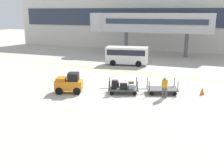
{
  "coord_description": "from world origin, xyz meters",
  "views": [
    {
      "loc": [
        8.53,
        -19.15,
        6.2
      ],
      "look_at": [
        1.54,
        -0.79,
        1.03
      ],
      "focal_mm": 44.93,
      "sensor_mm": 36.0,
      "label": 1
    }
  ],
  "objects_px": {
    "baggage_tug": "(69,83)",
    "baggage_cart_middle": "(162,89)",
    "baggage_handler": "(165,87)",
    "safety_cone_near": "(202,91)",
    "shuttle_van": "(127,54)",
    "baggage_cart_lead": "(122,87)"
  },
  "relations": [
    {
      "from": "safety_cone_near",
      "to": "baggage_tug",
      "type": "bearing_deg",
      "value": -162.06
    },
    {
      "from": "baggage_cart_lead",
      "to": "baggage_handler",
      "type": "bearing_deg",
      "value": -2.39
    },
    {
      "from": "baggage_handler",
      "to": "baggage_cart_middle",
      "type": "bearing_deg",
      "value": 108.93
    },
    {
      "from": "safety_cone_near",
      "to": "baggage_handler",
      "type": "bearing_deg",
      "value": -143.2
    },
    {
      "from": "baggage_handler",
      "to": "shuttle_van",
      "type": "distance_m",
      "value": 13.18
    },
    {
      "from": "baggage_cart_middle",
      "to": "safety_cone_near",
      "type": "relative_size",
      "value": 5.58
    },
    {
      "from": "baggage_tug",
      "to": "safety_cone_near",
      "type": "relative_size",
      "value": 4.27
    },
    {
      "from": "baggage_tug",
      "to": "baggage_handler",
      "type": "height_order",
      "value": "baggage_tug"
    },
    {
      "from": "shuttle_van",
      "to": "baggage_cart_middle",
      "type": "bearing_deg",
      "value": -59.02
    },
    {
      "from": "baggage_tug",
      "to": "baggage_handler",
      "type": "xyz_separation_m",
      "value": [
        7.14,
        1.24,
        0.11
      ]
    },
    {
      "from": "baggage_tug",
      "to": "shuttle_van",
      "type": "distance_m",
      "value": 12.69
    },
    {
      "from": "baggage_tug",
      "to": "baggage_cart_middle",
      "type": "relative_size",
      "value": 0.76
    },
    {
      "from": "shuttle_van",
      "to": "safety_cone_near",
      "type": "distance_m",
      "value": 13.21
    },
    {
      "from": "baggage_tug",
      "to": "safety_cone_near",
      "type": "bearing_deg",
      "value": 17.94
    },
    {
      "from": "baggage_cart_lead",
      "to": "safety_cone_near",
      "type": "height_order",
      "value": "baggage_cart_lead"
    },
    {
      "from": "baggage_cart_lead",
      "to": "safety_cone_near",
      "type": "distance_m",
      "value": 6.07
    },
    {
      "from": "baggage_cart_lead",
      "to": "baggage_cart_middle",
      "type": "distance_m",
      "value": 3.05
    },
    {
      "from": "baggage_handler",
      "to": "safety_cone_near",
      "type": "bearing_deg",
      "value": 36.8
    },
    {
      "from": "baggage_handler",
      "to": "shuttle_van",
      "type": "relative_size",
      "value": 0.31
    },
    {
      "from": "baggage_tug",
      "to": "baggage_cart_middle",
      "type": "xyz_separation_m",
      "value": [
        6.75,
        2.39,
        -0.41
      ]
    },
    {
      "from": "baggage_cart_lead",
      "to": "baggage_cart_middle",
      "type": "relative_size",
      "value": 1.0
    },
    {
      "from": "baggage_tug",
      "to": "safety_cone_near",
      "type": "height_order",
      "value": "baggage_tug"
    }
  ]
}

